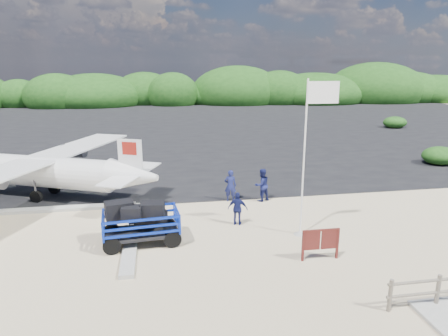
# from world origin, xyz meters

# --- Properties ---
(ground) EXTENTS (160.00, 160.00, 0.00)m
(ground) POSITION_xyz_m (0.00, 0.00, 0.00)
(ground) COLOR beige
(asphalt_apron) EXTENTS (90.00, 50.00, 0.04)m
(asphalt_apron) POSITION_xyz_m (0.00, 30.00, 0.00)
(asphalt_apron) COLOR #B2B2B2
(asphalt_apron) RESTS_ON ground
(lagoon) EXTENTS (9.00, 7.00, 0.40)m
(lagoon) POSITION_xyz_m (-9.00, 1.50, 0.00)
(lagoon) COLOR #B2B2B2
(lagoon) RESTS_ON ground
(vegetation_band) EXTENTS (124.00, 8.00, 4.40)m
(vegetation_band) POSITION_xyz_m (0.00, 55.00, 0.00)
(vegetation_band) COLOR #B2B2B2
(vegetation_band) RESTS_ON ground
(baggage_cart) EXTENTS (3.29, 2.08, 1.57)m
(baggage_cart) POSITION_xyz_m (-4.06, 0.66, 0.00)
(baggage_cart) COLOR #0B29AD
(baggage_cart) RESTS_ON ground
(flagpole) EXTENTS (1.27, 0.55, 6.30)m
(flagpole) POSITION_xyz_m (2.34, 0.43, 0.00)
(flagpole) COLOR white
(flagpole) RESTS_ON ground
(signboard) EXTENTS (1.46, 0.15, 1.20)m
(signboard) POSITION_xyz_m (2.27, -1.76, 0.00)
(signboard) COLOR #5C1F1A
(signboard) RESTS_ON ground
(crew_a) EXTENTS (0.67, 0.51, 1.65)m
(crew_a) POSITION_xyz_m (0.25, 4.94, 0.82)
(crew_a) COLOR navy
(crew_a) RESTS_ON ground
(crew_b) EXTENTS (1.00, 0.90, 1.69)m
(crew_b) POSITION_xyz_m (1.83, 4.72, 0.85)
(crew_b) COLOR navy
(crew_b) RESTS_ON ground
(crew_c) EXTENTS (0.93, 0.63, 1.47)m
(crew_c) POSITION_xyz_m (0.01, 1.88, 0.74)
(crew_c) COLOR navy
(crew_c) RESTS_ON ground
(aircraft_large) EXTENTS (18.68, 18.68, 4.26)m
(aircraft_large) POSITION_xyz_m (12.25, 25.48, 0.00)
(aircraft_large) COLOR #B2B2B2
(aircraft_large) RESTS_ON ground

